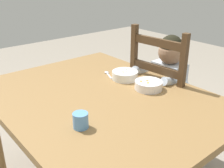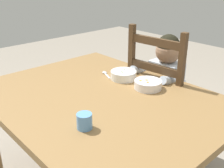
% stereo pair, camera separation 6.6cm
% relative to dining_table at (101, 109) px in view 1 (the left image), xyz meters
% --- Properties ---
extents(dining_table, '(1.38, 1.05, 0.71)m').
position_rel_dining_table_xyz_m(dining_table, '(0.00, 0.00, 0.00)').
color(dining_table, olive).
rests_on(dining_table, ground).
extents(dining_chair, '(0.46, 0.46, 1.04)m').
position_rel_dining_table_xyz_m(dining_chair, '(0.01, 0.57, -0.14)').
color(dining_chair, '#4B341F').
rests_on(dining_chair, ground).
extents(child_figure, '(0.32, 0.31, 0.97)m').
position_rel_dining_table_xyz_m(child_figure, '(0.01, 0.57, 0.02)').
color(child_figure, silver).
rests_on(child_figure, ground).
extents(bowl_of_peas, '(0.17, 0.17, 0.06)m').
position_rel_dining_table_xyz_m(bowl_of_peas, '(-0.10, 0.28, 0.11)').
color(bowl_of_peas, white).
rests_on(bowl_of_peas, dining_table).
extents(bowl_of_carrots, '(0.16, 0.16, 0.05)m').
position_rel_dining_table_xyz_m(bowl_of_carrots, '(0.11, 0.28, 0.11)').
color(bowl_of_carrots, white).
rests_on(bowl_of_carrots, dining_table).
extents(spoon, '(0.13, 0.07, 0.01)m').
position_rel_dining_table_xyz_m(spoon, '(-0.24, 0.25, 0.09)').
color(spoon, silver).
rests_on(spoon, dining_table).
extents(drinking_cup, '(0.07, 0.07, 0.07)m').
position_rel_dining_table_xyz_m(drinking_cup, '(0.21, -0.27, 0.12)').
color(drinking_cup, '#5C9AE2').
rests_on(drinking_cup, dining_table).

